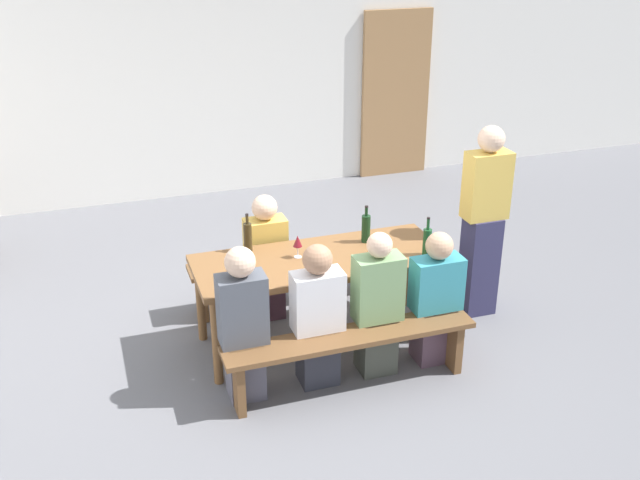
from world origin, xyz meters
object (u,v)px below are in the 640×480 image
object	(u,v)px
wine_glass_2	(309,259)
standing_host	(483,224)
bench_far	(295,266)
seated_guest_near_2	(377,307)
wooden_door	(396,95)
seated_guest_near_1	(318,318)
tasting_table	(320,267)
wine_glass_0	(240,274)
seated_guest_near_0	(243,326)
wine_bottle_1	(248,237)
seated_guest_far_0	(266,259)
seated_guest_near_3	(435,301)
wine_bottle_2	(366,228)
wine_bottle_0	(427,241)
bench_near	(350,346)
wine_glass_1	(298,242)

from	to	relation	value
wine_glass_2	standing_host	size ratio (longest dim) A/B	0.10
bench_far	standing_host	xyz separation A→B (m)	(1.45, -0.65, 0.47)
seated_guest_near_2	standing_host	bearing A→B (deg)	-64.41
wooden_door	standing_host	world-z (taller)	wooden_door
seated_guest_near_1	tasting_table	bearing A→B (deg)	-20.32
wine_glass_0	seated_guest_near_0	size ratio (longest dim) A/B	0.14
wooden_door	wine_bottle_1	world-z (taller)	wooden_door
bench_far	seated_guest_far_0	xyz separation A→B (m)	(-0.30, -0.15, 0.18)
seated_guest_near_1	standing_host	size ratio (longest dim) A/B	0.67
standing_host	wine_bottle_1	bearing A→B (deg)	-7.77
wooden_door	seated_guest_near_1	bearing A→B (deg)	-120.30
tasting_table	seated_guest_near_3	size ratio (longest dim) A/B	1.83
wine_glass_0	seated_guest_near_2	xyz separation A→B (m)	(0.97, -0.22, -0.33)
wine_bottle_1	seated_guest_near_3	world-z (taller)	seated_guest_near_3
tasting_table	wine_bottle_2	distance (m)	0.52
tasting_table	wine_glass_2	xyz separation A→B (m)	(-0.17, -0.23, 0.20)
wine_bottle_1	wine_glass_0	world-z (taller)	wine_bottle_1
wine_bottle_0	wine_glass_0	bearing A→B (deg)	-176.34
wine_bottle_2	wine_glass_0	distance (m)	1.25
wine_bottle_1	seated_guest_near_1	distance (m)	0.95
seated_guest_near_1	seated_guest_far_0	world-z (taller)	seated_guest_near_1
wine_bottle_2	wine_glass_2	bearing A→B (deg)	-147.11
tasting_table	bench_near	size ratio (longest dim) A/B	1.05
wine_glass_0	seated_guest_near_3	size ratio (longest dim) A/B	0.15
wine_bottle_0	wine_bottle_1	world-z (taller)	wine_bottle_0
wine_bottle_2	seated_guest_far_0	bearing A→B (deg)	153.81
seated_guest_near_3	wine_bottle_1	bearing A→B (deg)	56.31
wine_glass_2	seated_guest_near_3	xyz separation A→B (m)	(0.92, -0.30, -0.35)
wine_glass_1	standing_host	world-z (taller)	standing_host
wooden_door	wine_bottle_2	xyz separation A→B (m)	(-1.78, -3.46, -0.18)
bench_near	wine_glass_0	world-z (taller)	wine_glass_0
seated_guest_near_3	standing_host	distance (m)	0.96
seated_guest_near_1	wine_glass_0	bearing A→B (deg)	66.71
bench_far	wine_glass_1	xyz separation A→B (m)	(-0.16, -0.62, 0.53)
seated_guest_near_1	seated_guest_near_2	world-z (taller)	seated_guest_near_2
wine_bottle_1	standing_host	size ratio (longest dim) A/B	0.19
wine_glass_1	wine_glass_2	xyz separation A→B (m)	(-0.00, -0.29, -0.02)
seated_guest_near_3	seated_guest_near_0	bearing A→B (deg)	90.00
bench_far	seated_guest_near_1	world-z (taller)	seated_guest_near_1
wine_glass_2	seated_guest_far_0	xyz separation A→B (m)	(-0.13, 0.77, -0.33)
wine_bottle_1	seated_guest_near_3	xyz separation A→B (m)	(1.25, -0.83, -0.36)
wine_bottle_1	wine_glass_1	bearing A→B (deg)	-35.28
wine_bottle_1	wine_bottle_2	size ratio (longest dim) A/B	1.01
wine_bottle_0	bench_near	bearing A→B (deg)	-150.14
wine_glass_1	seated_guest_near_1	world-z (taller)	seated_guest_near_1
standing_host	wine_glass_0	bearing A→B (deg)	9.20
tasting_table	wine_glass_0	size ratio (longest dim) A/B	12.05
standing_host	bench_far	bearing A→B (deg)	-24.18
seated_guest_far_0	wine_glass_1	bearing A→B (deg)	16.00
wine_glass_0	bench_near	bearing A→B (deg)	-27.59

